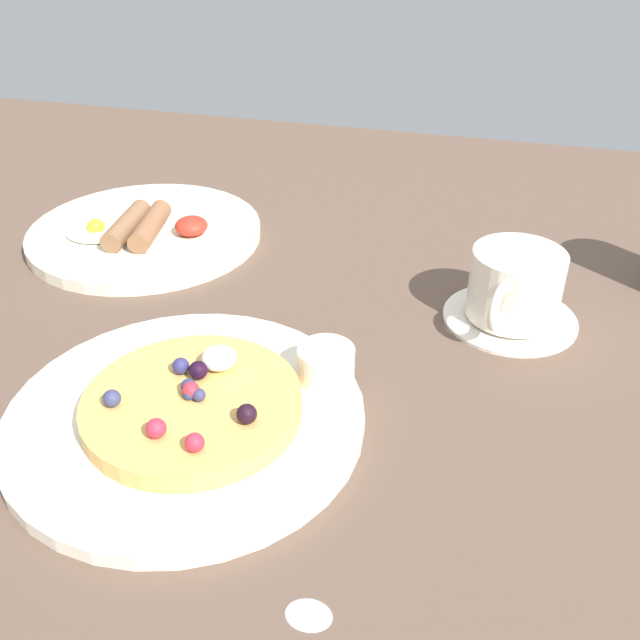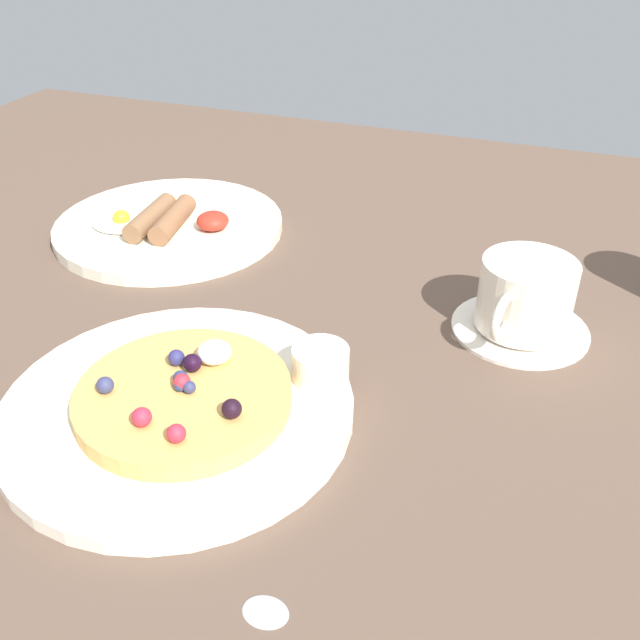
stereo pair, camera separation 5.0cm
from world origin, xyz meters
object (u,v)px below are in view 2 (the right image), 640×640
pancake_plate (178,407)px  coffee_saucer (520,327)px  syrup_ramekin (321,363)px  coffee_cup (525,294)px  breakfast_plate (170,226)px

pancake_plate → coffee_saucer: pancake_plate is taller
syrup_ramekin → coffee_cup: (14.18, 14.82, 1.35)cm
coffee_saucer → coffee_cup: size_ratio=1.09×
pancake_plate → coffee_cup: size_ratio=2.38×
pancake_plate → coffee_cup: 32.26cm
syrup_ramekin → breakfast_plate: syrup_ramekin is taller
coffee_cup → pancake_plate: bearing=-137.4°
syrup_ramekin → coffee_cup: size_ratio=0.40×
syrup_ramekin → coffee_saucer: bearing=46.5°
pancake_plate → syrup_ramekin: syrup_ramekin is taller
pancake_plate → breakfast_plate: size_ratio=1.04×
pancake_plate → breakfast_plate: breakfast_plate is taller
coffee_saucer → coffee_cup: bearing=-104.1°
pancake_plate → syrup_ramekin: (9.43, 6.89, 2.08)cm
breakfast_plate → pancake_plate: bearing=-57.7°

